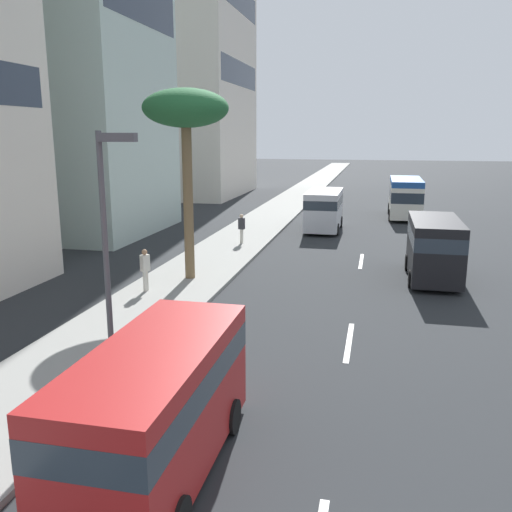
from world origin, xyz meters
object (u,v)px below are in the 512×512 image
palm_tree (186,113)px  van_fourth (324,208)px  van_third (434,245)px  street_lamp (109,228)px  van_second (157,402)px  pedestrian_mid_block (145,268)px  pedestrian_near_lamp (242,227)px  minibus_lead (405,196)px

palm_tree → van_fourth: bearing=-17.4°
van_third → street_lamp: (-11.99, 8.51, 2.43)m
van_second → pedestrian_mid_block: size_ratio=3.22×
van_second → pedestrian_near_lamp: van_second is taller
palm_tree → minibus_lead: bearing=-25.1°
van_third → pedestrian_mid_block: size_ratio=3.04×
van_second → pedestrian_mid_block: bearing=-155.1°
van_fourth → van_second: bearing=-0.8°
minibus_lead → street_lamp: bearing=164.8°
van_second → street_lamp: size_ratio=0.88×
van_fourth → pedestrian_near_lamp: van_fourth is taller
pedestrian_mid_block → palm_tree: size_ratio=0.21×
palm_tree → pedestrian_near_lamp: bearing=-2.4°
van_third → van_second: bearing=158.2°
pedestrian_mid_block → street_lamp: street_lamp is taller
pedestrian_near_lamp → pedestrian_mid_block: 9.95m
van_fourth → palm_tree: palm_tree is taller
minibus_lead → van_second: minibus_lead is taller
pedestrian_near_lamp → pedestrian_mid_block: (-9.86, 1.32, 0.01)m
van_third → pedestrian_mid_block: van_third is taller
minibus_lead → pedestrian_mid_block: minibus_lead is taller
van_second → van_third: bearing=158.2°
van_fourth → street_lamp: 23.34m
van_second → pedestrian_mid_block: (10.46, 4.86, -0.35)m
van_fourth → pedestrian_mid_block: (-15.78, 5.24, -0.40)m
minibus_lead → pedestrian_near_lamp: minibus_lead is taller
van_second → pedestrian_near_lamp: 20.63m
van_third → minibus_lead: bearing=1.4°
minibus_lead → van_second: 33.53m
pedestrian_mid_block → street_lamp: (-7.26, -2.43, 2.86)m
street_lamp → van_fourth: bearing=-7.0°
van_third → palm_tree: size_ratio=0.65×
minibus_lead → pedestrian_near_lamp: 15.72m
van_fourth → street_lamp: size_ratio=0.85×
pedestrian_near_lamp → palm_tree: palm_tree is taller
pedestrian_near_lamp → van_fourth: bearing=68.4°
van_fourth → pedestrian_near_lamp: 7.11m
van_second → pedestrian_near_lamp: size_ratio=3.25×
pedestrian_mid_block → palm_tree: bearing=6.1°
van_fourth → palm_tree: size_ratio=0.66×
minibus_lead → van_second: bearing=170.3°
street_lamp → van_third: bearing=-35.4°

